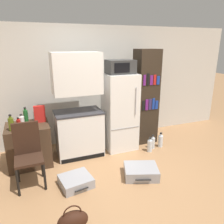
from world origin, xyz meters
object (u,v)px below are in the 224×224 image
at_px(refrigerator, 120,112).
at_px(chair, 28,150).
at_px(kitchen_hutch, 78,109).
at_px(bottle_milk_white, 22,121).
at_px(side_table, 29,145).
at_px(bottle_green_tall, 26,115).
at_px(bottle_ketchup_red, 19,123).
at_px(microwave, 120,67).
at_px(handbag, 73,221).
at_px(bookshelf, 146,97).
at_px(water_bottle_back, 150,145).
at_px(suitcase_small_flat, 76,181).
at_px(bottle_clear_short, 35,115).
at_px(bottle_olive_oil, 11,124).
at_px(water_bottle_front, 153,143).
at_px(cereal_box, 40,114).
at_px(suitcase_large_flat, 141,171).
at_px(water_bottle_middle, 160,141).

bearing_deg(refrigerator, chair, -160.29).
relative_size(kitchen_hutch, bottle_milk_white, 9.78).
relative_size(side_table, bottle_green_tall, 2.82).
height_order(refrigerator, bottle_ketchup_red, refrigerator).
relative_size(microwave, bottle_ketchup_red, 2.94).
bearing_deg(side_table, handbag, -77.15).
xyz_separation_m(bookshelf, bottle_green_tall, (-2.39, 0.11, -0.15)).
bearing_deg(side_table, water_bottle_back, -9.97).
bearing_deg(suitcase_small_flat, bottle_ketchup_red, 120.72).
height_order(handbag, water_bottle_back, handbag).
bearing_deg(suitcase_small_flat, bottle_clear_short, 101.90).
bearing_deg(bottle_olive_oil, bottle_ketchup_red, 45.65).
xyz_separation_m(bottle_ketchup_red, bottle_clear_short, (0.28, 0.30, 0.01)).
distance_m(suitcase_small_flat, water_bottle_front, 1.88).
bearing_deg(kitchen_hutch, chair, -145.38).
xyz_separation_m(refrigerator, bottle_olive_oil, (-1.98, -0.19, 0.08)).
relative_size(bottle_milk_white, handbag, 0.55).
xyz_separation_m(chair, water_bottle_front, (2.38, 0.32, -0.44)).
relative_size(kitchen_hutch, cereal_box, 6.47).
distance_m(microwave, bottle_green_tall, 1.95).
relative_size(bottle_milk_white, bottle_ketchup_red, 1.13).
bearing_deg(handbag, suitcase_small_flat, 75.36).
bearing_deg(side_table, bottle_green_tall, 91.01).
height_order(bottle_milk_white, suitcase_large_flat, bottle_milk_white).
distance_m(bottle_ketchup_red, handbag, 1.90).
bearing_deg(water_bottle_front, suitcase_small_flat, -159.41).
bearing_deg(water_bottle_back, chair, -174.56).
bearing_deg(microwave, water_bottle_middle, -21.37).
xyz_separation_m(cereal_box, chair, (-0.25, -0.70, -0.32)).
relative_size(bottle_clear_short, water_bottle_front, 0.69).
distance_m(refrigerator, bottle_green_tall, 1.77).
distance_m(microwave, water_bottle_front, 1.68).
distance_m(bottle_milk_white, bottle_olive_oil, 0.25).
relative_size(bottle_clear_short, chair, 0.21).
bearing_deg(bottle_green_tall, bookshelf, -2.68).
relative_size(kitchen_hutch, refrigerator, 1.27).
height_order(refrigerator, bottle_clear_short, refrigerator).
bearing_deg(bottle_olive_oil, water_bottle_back, -5.28).
relative_size(kitchen_hutch, bookshelf, 0.98).
relative_size(bottle_clear_short, suitcase_large_flat, 0.32).
distance_m(bookshelf, bottle_olive_oil, 2.64).
distance_m(kitchen_hutch, bottle_ketchup_red, 1.04).
distance_m(water_bottle_front, water_bottle_back, 0.17).
distance_m(bottle_olive_oil, suitcase_large_flat, 2.23).
relative_size(bookshelf, bottle_olive_oil, 7.30).
bearing_deg(kitchen_hutch, water_bottle_front, -12.48).
bearing_deg(microwave, bottle_milk_white, 179.81).
xyz_separation_m(refrigerator, cereal_box, (-1.53, 0.07, 0.12)).
distance_m(bottle_ketchup_red, suitcase_large_flat, 2.18).
xyz_separation_m(microwave, bottle_olive_oil, (-1.98, -0.19, -0.81)).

